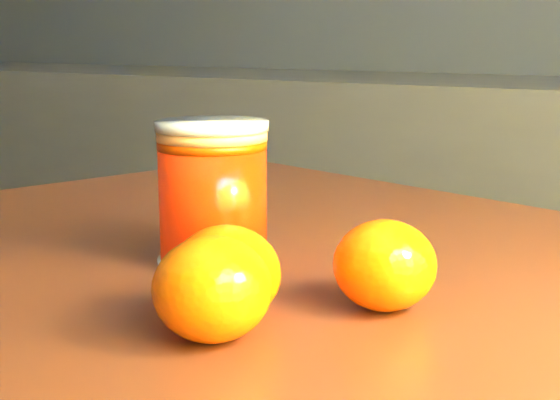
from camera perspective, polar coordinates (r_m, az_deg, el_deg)
The scene contains 5 objects.
kitchen_counter at distance 2.12m, azimuth 0.11°, elevation -3.04°, with size 3.15×0.60×0.90m, color #4A4B4F.
juice_glass at distance 0.60m, azimuth -4.93°, elevation 0.51°, with size 0.09×0.09×0.11m.
orange_front at distance 0.47m, azimuth -3.99°, elevation -5.40°, with size 0.07×0.07×0.06m, color #FF6205.
orange_back at distance 0.50m, azimuth 7.67°, elevation -4.74°, with size 0.07×0.07×0.06m, color #FF6205.
orange_extra at distance 0.44m, azimuth -4.98°, elevation -6.49°, with size 0.07×0.07×0.06m, color #FF6205.
Camera 1 is at (1.21, -0.21, 0.98)m, focal length 50.00 mm.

